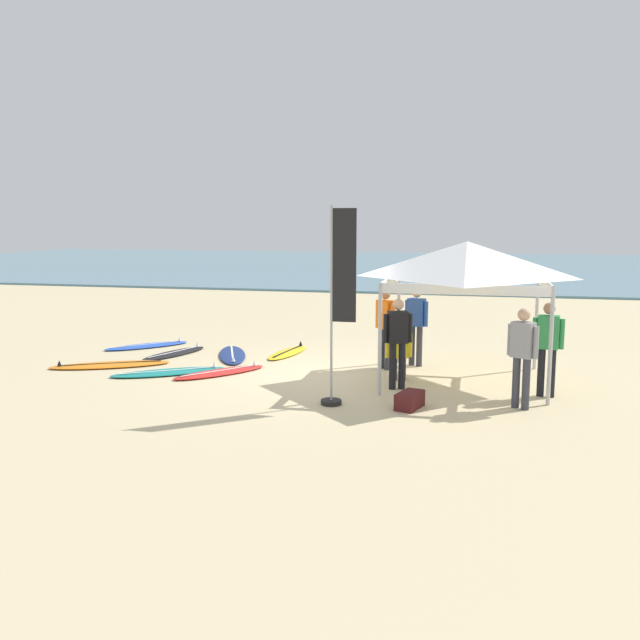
{
  "coord_description": "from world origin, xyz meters",
  "views": [
    {
      "loc": [
        3.08,
        -13.21,
        3.15
      ],
      "look_at": [
        -0.21,
        0.9,
        1.0
      ],
      "focal_mm": 37.81,
      "sensor_mm": 36.0,
      "label": 1
    }
  ],
  "objects_px": {
    "person_blue": "(416,321)",
    "surfboard_orange": "(110,365)",
    "surfboard_navy": "(232,355)",
    "person_grey": "(522,351)",
    "gear_bag_near_tent": "(410,400)",
    "surfboard_blue": "(147,346)",
    "person_yellow": "(399,347)",
    "surfboard_red": "(220,372)",
    "person_orange": "(385,323)",
    "banner_flag": "(338,314)",
    "surfboard_yellow": "(288,352)",
    "canopy_tent": "(467,260)",
    "person_black": "(398,337)",
    "surfboard_teal": "(169,372)",
    "person_green": "(548,343)",
    "surfboard_black": "(175,353)"
  },
  "relations": [
    {
      "from": "person_black",
      "to": "surfboard_teal",
      "type": "bearing_deg",
      "value": 177.56
    },
    {
      "from": "surfboard_blue",
      "to": "person_orange",
      "type": "distance_m",
      "value": 6.32
    },
    {
      "from": "surfboard_navy",
      "to": "surfboard_yellow",
      "type": "xyz_separation_m",
      "value": [
        1.19,
        0.57,
        0.0
      ]
    },
    {
      "from": "person_black",
      "to": "person_grey",
      "type": "distance_m",
      "value": 2.35
    },
    {
      "from": "surfboard_teal",
      "to": "surfboard_blue",
      "type": "distance_m",
      "value": 3.21
    },
    {
      "from": "person_yellow",
      "to": "banner_flag",
      "type": "distance_m",
      "value": 2.42
    },
    {
      "from": "surfboard_navy",
      "to": "person_orange",
      "type": "bearing_deg",
      "value": -8.43
    },
    {
      "from": "surfboard_blue",
      "to": "gear_bag_near_tent",
      "type": "relative_size",
      "value": 3.21
    },
    {
      "from": "person_orange",
      "to": "person_grey",
      "type": "xyz_separation_m",
      "value": [
        2.65,
        -2.53,
        0.0
      ]
    },
    {
      "from": "surfboard_red",
      "to": "person_yellow",
      "type": "xyz_separation_m",
      "value": [
        3.65,
        0.32,
        0.62
      ]
    },
    {
      "from": "person_blue",
      "to": "person_orange",
      "type": "bearing_deg",
      "value": -142.22
    },
    {
      "from": "surfboard_navy",
      "to": "banner_flag",
      "type": "height_order",
      "value": "banner_flag"
    },
    {
      "from": "canopy_tent",
      "to": "person_green",
      "type": "bearing_deg",
      "value": -30.95
    },
    {
      "from": "canopy_tent",
      "to": "surfboard_orange",
      "type": "relative_size",
      "value": 1.19
    },
    {
      "from": "person_blue",
      "to": "surfboard_orange",
      "type": "bearing_deg",
      "value": -166.33
    },
    {
      "from": "surfboard_red",
      "to": "gear_bag_near_tent",
      "type": "height_order",
      "value": "gear_bag_near_tent"
    },
    {
      "from": "banner_flag",
      "to": "surfboard_red",
      "type": "bearing_deg",
      "value": 148.24
    },
    {
      "from": "surfboard_blue",
      "to": "surfboard_red",
      "type": "relative_size",
      "value": 0.97
    },
    {
      "from": "surfboard_navy",
      "to": "person_green",
      "type": "bearing_deg",
      "value": -17.6
    },
    {
      "from": "surfboard_orange",
      "to": "surfboard_yellow",
      "type": "distance_m",
      "value": 4.06
    },
    {
      "from": "surfboard_blue",
      "to": "person_yellow",
      "type": "bearing_deg",
      "value": -17.55
    },
    {
      "from": "surfboard_yellow",
      "to": "person_green",
      "type": "relative_size",
      "value": 1.13
    },
    {
      "from": "surfboard_navy",
      "to": "surfboard_orange",
      "type": "height_order",
      "value": "same"
    },
    {
      "from": "surfboard_navy",
      "to": "surfboard_red",
      "type": "relative_size",
      "value": 1.16
    },
    {
      "from": "surfboard_orange",
      "to": "banner_flag",
      "type": "relative_size",
      "value": 0.75
    },
    {
      "from": "surfboard_teal",
      "to": "banner_flag",
      "type": "relative_size",
      "value": 0.68
    },
    {
      "from": "person_black",
      "to": "person_blue",
      "type": "bearing_deg",
      "value": 85.91
    },
    {
      "from": "surfboard_blue",
      "to": "person_black",
      "type": "distance_m",
      "value": 7.25
    },
    {
      "from": "surfboard_blue",
      "to": "surfboard_orange",
      "type": "xyz_separation_m",
      "value": [
        0.28,
        -2.26,
        -0.0
      ]
    },
    {
      "from": "person_yellow",
      "to": "person_orange",
      "type": "bearing_deg",
      "value": 113.75
    },
    {
      "from": "canopy_tent",
      "to": "person_black",
      "type": "height_order",
      "value": "canopy_tent"
    },
    {
      "from": "surfboard_teal",
      "to": "person_yellow",
      "type": "bearing_deg",
      "value": 6.7
    },
    {
      "from": "canopy_tent",
      "to": "person_green",
      "type": "xyz_separation_m",
      "value": [
        1.47,
        -0.88,
        -1.4
      ]
    },
    {
      "from": "person_green",
      "to": "gear_bag_near_tent",
      "type": "bearing_deg",
      "value": -150.16
    },
    {
      "from": "person_grey",
      "to": "gear_bag_near_tent",
      "type": "distance_m",
      "value": 2.05
    },
    {
      "from": "surfboard_red",
      "to": "person_grey",
      "type": "distance_m",
      "value": 6.11
    },
    {
      "from": "surfboard_teal",
      "to": "banner_flag",
      "type": "bearing_deg",
      "value": -21.54
    },
    {
      "from": "surfboard_orange",
      "to": "surfboard_black",
      "type": "distance_m",
      "value": 1.72
    },
    {
      "from": "surfboard_black",
      "to": "person_green",
      "type": "height_order",
      "value": "person_green"
    },
    {
      "from": "canopy_tent",
      "to": "surfboard_red",
      "type": "distance_m",
      "value": 5.47
    },
    {
      "from": "person_yellow",
      "to": "surfboard_red",
      "type": "bearing_deg",
      "value": -174.97
    },
    {
      "from": "surfboard_navy",
      "to": "surfboard_orange",
      "type": "distance_m",
      "value": 2.75
    },
    {
      "from": "surfboard_black",
      "to": "surfboard_red",
      "type": "xyz_separation_m",
      "value": [
        1.8,
        -1.65,
        -0.0
      ]
    },
    {
      "from": "person_black",
      "to": "person_grey",
      "type": "height_order",
      "value": "same"
    },
    {
      "from": "canopy_tent",
      "to": "person_orange",
      "type": "xyz_separation_m",
      "value": [
        -1.66,
        0.73,
        -1.4
      ]
    },
    {
      "from": "person_black",
      "to": "person_green",
      "type": "bearing_deg",
      "value": 1.13
    },
    {
      "from": "surfboard_red",
      "to": "person_orange",
      "type": "bearing_deg",
      "value": 20.76
    },
    {
      "from": "canopy_tent",
      "to": "surfboard_blue",
      "type": "xyz_separation_m",
      "value": [
        -7.81,
        1.89,
        -2.35
      ]
    },
    {
      "from": "surfboard_navy",
      "to": "surfboard_blue",
      "type": "distance_m",
      "value": 2.57
    },
    {
      "from": "surfboard_black",
      "to": "person_blue",
      "type": "height_order",
      "value": "person_blue"
    }
  ]
}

